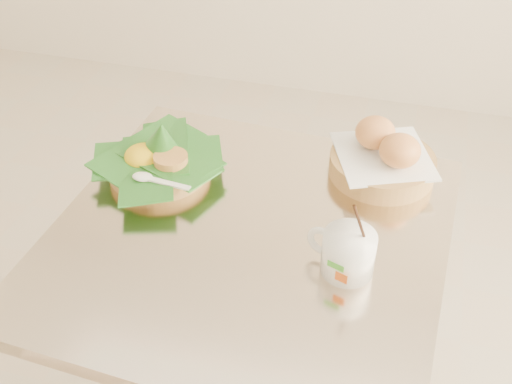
% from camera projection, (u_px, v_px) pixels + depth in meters
% --- Properties ---
extents(cafe_table, '(0.74, 0.74, 0.75)m').
position_uv_depth(cafe_table, '(249.00, 314.00, 1.30)').
color(cafe_table, gray).
rests_on(cafe_table, floor).
extents(rice_basket, '(0.26, 0.26, 0.13)m').
position_uv_depth(rice_basket, '(158.00, 158.00, 1.28)').
color(rice_basket, '#AB8949').
rests_on(rice_basket, cafe_table).
extents(bread_basket, '(0.23, 0.23, 0.11)m').
position_uv_depth(bread_basket, '(384.00, 158.00, 1.28)').
color(bread_basket, '#AB8949').
rests_on(bread_basket, cafe_table).
extents(coffee_mug, '(0.12, 0.10, 0.15)m').
position_uv_depth(coffee_mug, '(347.00, 252.00, 1.06)').
color(coffee_mug, white).
rests_on(coffee_mug, cafe_table).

